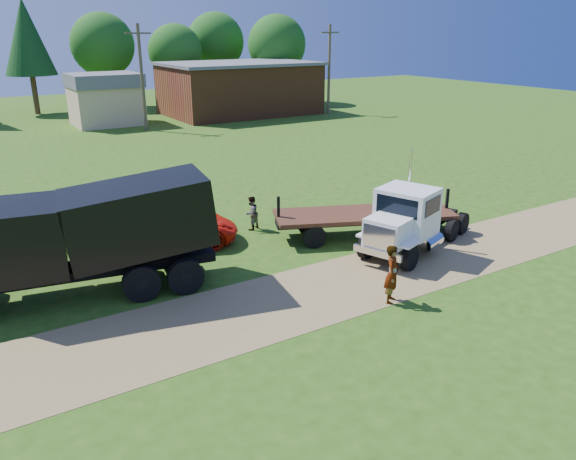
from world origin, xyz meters
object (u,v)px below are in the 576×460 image
black_dump_truck (89,234)px  flatbed_trailer (364,218)px  white_semi_tractor (408,220)px  orange_pickup (170,228)px  spectator_a (392,274)px

black_dump_truck → flatbed_trailer: 11.46m
white_semi_tractor → orange_pickup: white_semi_tractor is taller
white_semi_tractor → black_dump_truck: (-11.60, 2.89, 0.79)m
flatbed_trailer → spectator_a: spectator_a is taller
black_dump_truck → flatbed_trailer: bearing=7.4°
black_dump_truck → spectator_a: size_ratio=4.64×
white_semi_tractor → black_dump_truck: bearing=146.1°
flatbed_trailer → spectator_a: (-3.23, -5.38, 0.15)m
orange_pickup → white_semi_tractor: bearing=-112.6°
white_semi_tractor → spectator_a: size_ratio=3.38×
orange_pickup → flatbed_trailer: bearing=-100.1°
white_semi_tractor → spectator_a: bearing=-159.0°
black_dump_truck → orange_pickup: (3.80, 2.84, -1.38)m
flatbed_trailer → spectator_a: bearing=-98.1°
white_semi_tractor → spectator_a: white_semi_tractor is taller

